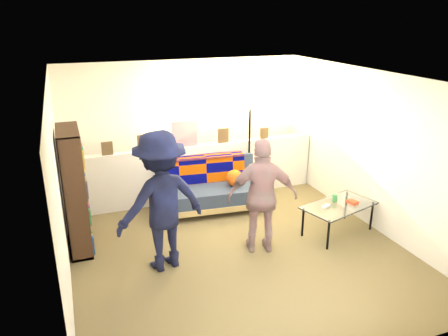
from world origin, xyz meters
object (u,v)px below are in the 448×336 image
(futon_sofa, at_px, (210,189))
(bookshelf, at_px, (75,194))
(person_left, at_px, (161,202))
(floor_lamp, at_px, (249,132))
(coffee_table, at_px, (339,206))
(person_right, at_px, (262,196))

(futon_sofa, height_order, bookshelf, bookshelf)
(futon_sofa, relative_size, person_left, 1.00)
(bookshelf, bearing_deg, person_left, -41.48)
(futon_sofa, distance_m, floor_lamp, 1.25)
(futon_sofa, relative_size, coffee_table, 1.50)
(floor_lamp, height_order, person_left, person_left)
(coffee_table, relative_size, person_left, 0.67)
(person_right, bearing_deg, futon_sofa, -64.18)
(bookshelf, distance_m, coffee_table, 3.84)
(bookshelf, xyz_separation_m, person_left, (1.02, -0.90, 0.11))
(floor_lamp, distance_m, person_right, 2.06)
(person_right, bearing_deg, bookshelf, -4.76)
(person_left, bearing_deg, floor_lamp, -150.68)
(floor_lamp, bearing_deg, futon_sofa, -157.57)
(futon_sofa, bearing_deg, floor_lamp, 22.43)
(coffee_table, height_order, floor_lamp, floor_lamp)
(coffee_table, xyz_separation_m, person_left, (-2.69, 0.03, 0.49))
(coffee_table, bearing_deg, bookshelf, 165.89)
(person_right, bearing_deg, coffee_table, -160.41)
(futon_sofa, xyz_separation_m, coffee_table, (1.54, -1.52, 0.08))
(coffee_table, distance_m, floor_lamp, 2.13)
(futon_sofa, xyz_separation_m, person_left, (-1.15, -1.49, 0.56))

